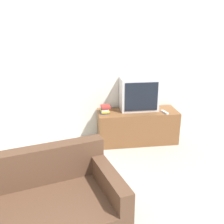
{
  "coord_description": "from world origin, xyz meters",
  "views": [
    {
      "loc": [
        -0.13,
        -1.38,
        2.05
      ],
      "look_at": [
        0.38,
        2.2,
        0.76
      ],
      "focal_mm": 42.0,
      "sensor_mm": 36.0,
      "label": 1
    }
  ],
  "objects_px": {
    "television": "(139,94)",
    "remote_on_stand": "(165,112)",
    "book_stack": "(105,109)",
    "tv_stand": "(137,126)",
    "couch": "(30,218)"
  },
  "relations": [
    {
      "from": "couch",
      "to": "book_stack",
      "type": "xyz_separation_m",
      "value": [
        0.96,
        2.03,
        0.34
      ]
    },
    {
      "from": "book_stack",
      "to": "tv_stand",
      "type": "bearing_deg",
      "value": -0.12
    },
    {
      "from": "book_stack",
      "to": "television",
      "type": "bearing_deg",
      "value": 7.87
    },
    {
      "from": "tv_stand",
      "to": "book_stack",
      "type": "bearing_deg",
      "value": 179.88
    },
    {
      "from": "tv_stand",
      "to": "book_stack",
      "type": "height_order",
      "value": "book_stack"
    },
    {
      "from": "television",
      "to": "couch",
      "type": "height_order",
      "value": "television"
    },
    {
      "from": "couch",
      "to": "book_stack",
      "type": "height_order",
      "value": "couch"
    },
    {
      "from": "television",
      "to": "couch",
      "type": "xyz_separation_m",
      "value": [
        -1.55,
        -2.11,
        -0.56
      ]
    },
    {
      "from": "tv_stand",
      "to": "remote_on_stand",
      "type": "distance_m",
      "value": 0.54
    },
    {
      "from": "tv_stand",
      "to": "couch",
      "type": "distance_m",
      "value": 2.53
    },
    {
      "from": "television",
      "to": "book_stack",
      "type": "distance_m",
      "value": 0.64
    },
    {
      "from": "television",
      "to": "remote_on_stand",
      "type": "bearing_deg",
      "value": -30.17
    },
    {
      "from": "couch",
      "to": "remote_on_stand",
      "type": "relative_size",
      "value": 9.72
    },
    {
      "from": "television",
      "to": "remote_on_stand",
      "type": "relative_size",
      "value": 3.27
    },
    {
      "from": "book_stack",
      "to": "remote_on_stand",
      "type": "xyz_separation_m",
      "value": [
        0.99,
        -0.15,
        -0.05
      ]
    }
  ]
}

